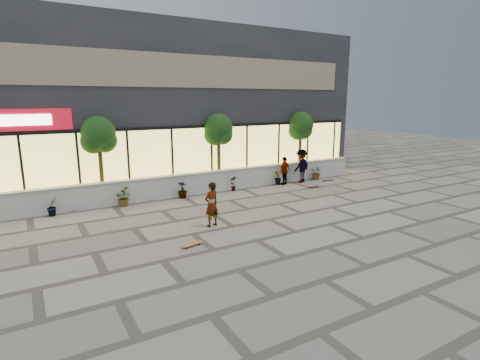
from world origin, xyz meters
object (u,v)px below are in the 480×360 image
skater_center (212,204)px  skateboard_right_far (328,179)px  skateboard_right_near (314,186)px  tree_east (301,127)px  tree_mideast (218,131)px  skateboard_center (192,244)px  tree_midwest (99,137)px  skater_right_far (301,166)px  skater_right_near (285,171)px

skater_center → skateboard_right_far: bearing=-174.1°
skateboard_right_near → skateboard_right_far: size_ratio=0.93×
tree_east → skater_center: (-8.68, -5.63, -2.15)m
tree_mideast → skater_center: tree_mideast is taller
skater_center → skateboard_center: (-1.42, -1.46, -0.76)m
tree_midwest → tree_mideast: same height
tree_midwest → skater_center: 6.66m
skater_right_far → tree_midwest: bearing=-23.3°
tree_midwest → skater_right_far: bearing=-7.6°
skateboard_right_near → skater_right_near: bearing=125.2°
tree_midwest → skater_right_near: 9.69m
skater_center → skater_right_near: (6.51, 4.23, -0.06)m
skater_right_near → skateboard_right_near: (0.99, -1.34, -0.70)m
skater_right_far → skateboard_right_far: (1.64, -0.46, -0.86)m
tree_east → skateboard_right_near: size_ratio=5.09×
tree_mideast → skater_center: (-3.18, -5.63, -2.15)m
tree_midwest → skateboard_right_near: size_ratio=5.09×
tree_midwest → tree_east: same height
skater_center → skateboard_right_near: 8.08m
skateboard_center → tree_midwest: bearing=90.5°
tree_east → skater_right_far: (-0.99, -1.40, -2.04)m
tree_mideast → skateboard_center: size_ratio=4.99×
tree_east → skateboard_center: 12.68m
tree_midwest → tree_mideast: 6.00m
tree_midwest → skater_right_far: size_ratio=2.08×
skater_right_near → skater_right_far: (1.18, 0.00, 0.16)m
tree_midwest → tree_mideast: size_ratio=1.00×
tree_midwest → skateboard_right_near: 11.07m
tree_midwest → skater_right_near: (9.33, -1.40, -2.20)m
skater_right_near → skateboard_right_far: skater_right_near is taller
skateboard_center → skater_right_near: bearing=25.0°
skater_right_far → skateboard_right_far: 1.91m
tree_east → skater_right_far: size_ratio=2.08×
skater_right_near → skateboard_center: skater_right_near is taller
skater_right_far → skater_right_near: bearing=-15.7°
tree_midwest → skateboard_center: size_ratio=4.99×
skater_right_near → skater_right_far: size_ratio=0.83×
skater_right_near → skateboard_right_far: size_ratio=1.88×
tree_east → skateboard_right_far: size_ratio=4.72×
tree_midwest → skateboard_right_far: tree_midwest is taller
tree_mideast → skater_right_far: size_ratio=2.08×
skater_center → skateboard_right_far: skater_center is taller
skater_center → skateboard_center: 2.17m
skater_center → skater_right_near: skater_center is taller
skater_center → skateboard_right_near: bearing=-175.0°
tree_midwest → tree_mideast: bearing=0.0°
tree_east → skateboard_right_far: tree_east is taller
skateboard_center → skateboard_right_far: 11.95m
tree_mideast → tree_east: 5.50m
skater_center → skateboard_right_far: 10.09m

